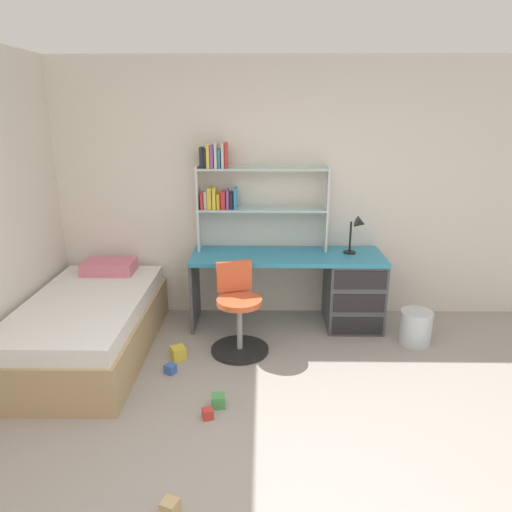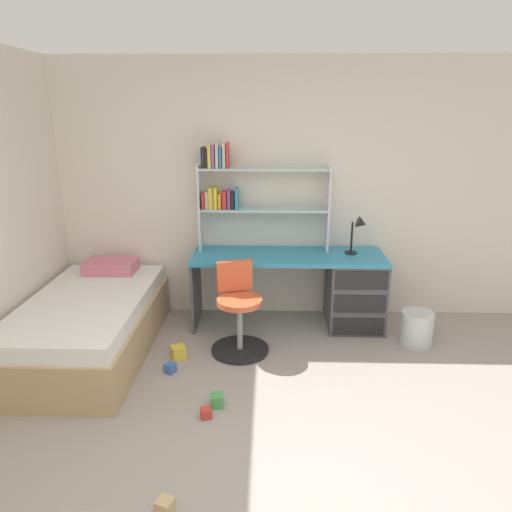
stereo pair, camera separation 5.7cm
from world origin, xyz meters
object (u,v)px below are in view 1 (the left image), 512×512
(swivel_chair, at_px, (239,317))
(toy_block_yellow_2, at_px, (178,353))
(desk, at_px, (336,286))
(bookshelf_hutch, at_px, (242,189))
(toy_block_natural_3, at_px, (170,507))
(toy_block_green_0, at_px, (218,401))
(toy_block_red_1, at_px, (208,414))
(bed_platform, at_px, (89,326))
(toy_block_blue_4, at_px, (170,369))
(desk_lamp, at_px, (358,229))
(waste_bin, at_px, (416,327))

(swivel_chair, bearing_deg, toy_block_yellow_2, -161.36)
(desk, xyz_separation_m, bookshelf_hutch, (-0.94, 0.19, 0.94))
(bookshelf_hutch, height_order, toy_block_natural_3, bookshelf_hutch)
(desk, bearing_deg, toy_block_green_0, -126.76)
(toy_block_red_1, bearing_deg, toy_block_yellow_2, 112.93)
(swivel_chair, xyz_separation_m, toy_block_green_0, (-0.11, -0.86, -0.27))
(toy_block_natural_3, bearing_deg, desk, 62.66)
(toy_block_yellow_2, bearing_deg, swivel_chair, 18.64)
(bed_platform, bearing_deg, toy_block_yellow_2, -7.61)
(toy_block_blue_4, bearing_deg, toy_block_natural_3, -79.46)
(desk_lamp, relative_size, waste_bin, 1.20)
(bed_platform, bearing_deg, waste_bin, 4.27)
(toy_block_green_0, bearing_deg, bookshelf_hutch, 85.78)
(swivel_chair, bearing_deg, desk_lamp, 27.02)
(bed_platform, height_order, toy_block_yellow_2, bed_platform)
(desk_lamp, height_order, toy_block_red_1, desk_lamp)
(toy_block_green_0, relative_size, toy_block_natural_3, 1.12)
(bookshelf_hutch, relative_size, desk_lamp, 3.35)
(waste_bin, relative_size, toy_block_blue_4, 4.02)
(desk, relative_size, toy_block_natural_3, 21.91)
(bookshelf_hutch, relative_size, waste_bin, 4.03)
(desk_lamp, bearing_deg, desk, -172.47)
(desk, distance_m, bookshelf_hutch, 1.34)
(waste_bin, distance_m, toy_block_blue_4, 2.26)
(bookshelf_hutch, xyz_separation_m, toy_block_natural_3, (-0.29, -2.57, -1.31))
(desk_lamp, distance_m, waste_bin, 1.06)
(toy_block_yellow_2, relative_size, toy_block_blue_4, 1.45)
(desk, distance_m, bed_platform, 2.36)
(toy_block_red_1, bearing_deg, toy_block_green_0, 65.58)
(toy_block_red_1, xyz_separation_m, toy_block_natural_3, (-0.11, -0.83, 0.01))
(toy_block_green_0, distance_m, toy_block_blue_4, 0.63)
(bookshelf_hutch, height_order, desk_lamp, bookshelf_hutch)
(bed_platform, distance_m, toy_block_blue_4, 0.88)
(bed_platform, bearing_deg, toy_block_natural_3, -59.38)
(toy_block_red_1, relative_size, toy_block_yellow_2, 0.63)
(bed_platform, height_order, toy_block_blue_4, bed_platform)
(toy_block_yellow_2, bearing_deg, waste_bin, 8.65)
(toy_block_red_1, bearing_deg, bookshelf_hutch, 84.07)
(desk, bearing_deg, desk_lamp, 7.53)
(desk_lamp, xyz_separation_m, swivel_chair, (-1.13, -0.58, -0.67))
(toy_block_green_0, relative_size, toy_block_yellow_2, 0.84)
(desk_lamp, bearing_deg, bed_platform, -165.29)
(desk_lamp, height_order, swivel_chair, desk_lamp)
(desk, bearing_deg, toy_block_yellow_2, -153.63)
(desk_lamp, relative_size, toy_block_natural_3, 4.49)
(bed_platform, height_order, waste_bin, bed_platform)
(toy_block_green_0, height_order, toy_block_blue_4, toy_block_green_0)
(bookshelf_hutch, bearing_deg, desk, -11.19)
(toy_block_red_1, distance_m, toy_block_blue_4, 0.70)
(toy_block_blue_4, bearing_deg, waste_bin, 14.43)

